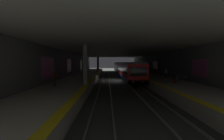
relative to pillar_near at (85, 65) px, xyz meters
name	(u,v)px	position (x,y,z in m)	size (l,w,h in m)	color
ground_plane	(117,80)	(11.71, -4.35, -3.33)	(120.00, 120.00, 0.00)	#383A38
track_left	(128,80)	(11.71, -6.55, -3.25)	(60.00, 1.53, 0.16)	gray
track_right	(106,80)	(11.71, -2.15, -3.25)	(60.00, 1.53, 0.16)	gray
platform_left	(149,78)	(11.71, -10.90, -2.80)	(60.00, 5.30, 1.06)	#B7B2A8
platform_right	(84,78)	(11.71, 2.20, -2.80)	(60.00, 5.30, 1.06)	#B7B2A8
wall_left	(163,66)	(11.73, -13.80, -0.52)	(60.00, 0.56, 5.60)	slate
wall_right	(69,66)	(11.75, 5.10, -0.52)	(60.00, 0.56, 5.60)	slate
ceiling_slab	(117,51)	(11.71, -4.35, 2.47)	(60.00, 19.40, 0.40)	beige
pillar_near	(85,65)	(0.00, 0.00, 0.00)	(0.56, 0.56, 4.55)	gray
pillar_far	(98,63)	(21.06, 0.00, 0.00)	(0.56, 0.56, 4.55)	gray
metro_train	(123,69)	(19.85, -6.55, -1.30)	(35.74, 2.83, 3.49)	red
bench_left_near	(183,77)	(2.80, -12.88, -1.75)	(1.70, 0.47, 0.86)	#262628
bench_left_mid	(141,69)	(26.20, -12.88, -1.75)	(1.70, 0.47, 0.86)	#262628
bench_right_near	(74,73)	(11.85, 4.18, -1.75)	(1.70, 0.47, 0.86)	#262628
bench_right_mid	(81,70)	(20.08, 4.18, -1.75)	(1.70, 0.47, 0.86)	#262628
person_waiting_near	(54,77)	(-0.77, 3.23, -1.33)	(0.60, 0.24, 1.73)	black
person_walking_mid	(154,70)	(14.44, -12.74, -1.45)	(0.60, 0.22, 1.54)	#333333
person_standing_far	(138,69)	(20.71, -10.54, -1.44)	(0.60, 0.22, 1.55)	black
person_boarding	(166,73)	(6.79, -12.25, -1.44)	(0.60, 0.22, 1.55)	#242424
suitcase_rolling	(175,81)	(0.67, -10.74, -1.95)	(0.34, 0.22, 0.95)	maroon
backpack_on_floor	(161,75)	(9.58, -12.59, -2.08)	(0.30, 0.20, 0.40)	#1E512D
trash_bin	(177,78)	(2.78, -12.15, -1.85)	(0.44, 0.44, 0.85)	#595B5E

